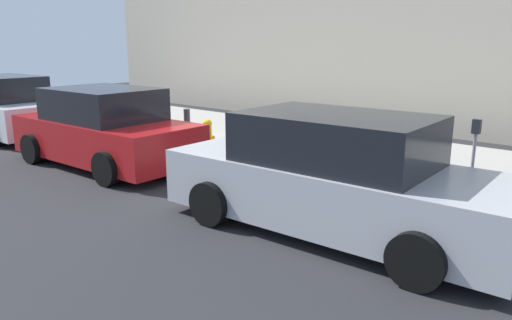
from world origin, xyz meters
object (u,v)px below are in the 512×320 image
at_px(suitcase_red_1, 367,163).
at_px(suitcase_maroon_2, 344,164).
at_px(suitcase_olive_0, 391,170).
at_px(suitcase_navy_3, 318,154).
at_px(suitcase_black_4, 297,150).
at_px(suitcase_teal_5, 276,149).
at_px(parked_car_white_2, 3,108).
at_px(parking_meter, 474,148).
at_px(suitcase_olive_7, 241,141).
at_px(fire_hydrant, 207,134).
at_px(parked_car_red_1, 105,130).
at_px(parked_car_silver_0, 335,178).
at_px(bollard_post, 187,129).
at_px(suitcase_silver_6, 259,148).

xyz_separation_m(suitcase_red_1, suitcase_maroon_2, (0.47, -0.05, -0.11)).
bearing_deg(suitcase_olive_0, suitcase_navy_3, 0.19).
distance_m(suitcase_black_4, suitcase_teal_5, 0.51).
height_order(suitcase_teal_5, parked_car_white_2, parked_car_white_2).
bearing_deg(parking_meter, suitcase_black_4, 4.75).
bearing_deg(suitcase_olive_7, fire_hydrant, 3.77).
relative_size(suitcase_black_4, parked_car_red_1, 0.18).
height_order(suitcase_red_1, parking_meter, parking_meter).
relative_size(suitcase_navy_3, parked_car_red_1, 0.18).
height_order(suitcase_navy_3, parked_car_red_1, parked_car_red_1).
bearing_deg(parked_car_silver_0, suitcase_red_1, -73.49).
height_order(suitcase_teal_5, parking_meter, parking_meter).
xyz_separation_m(suitcase_navy_3, suitcase_black_4, (0.53, -0.05, -0.01)).
bearing_deg(parked_car_silver_0, parked_car_red_1, 0.00).
bearing_deg(suitcase_black_4, parked_car_silver_0, 136.79).
bearing_deg(suitcase_navy_3, parked_car_white_2, 11.76).
relative_size(parked_car_red_1, parked_car_white_2, 0.99).
xyz_separation_m(suitcase_navy_3, suitcase_teal_5, (1.03, -0.03, -0.06)).
bearing_deg(parked_car_red_1, bollard_post, -104.81).
xyz_separation_m(suitcase_olive_0, suitcase_red_1, (0.46, -0.01, 0.06)).
xyz_separation_m(suitcase_olive_0, suitcase_navy_3, (1.46, 0.00, 0.06)).
bearing_deg(suitcase_olive_0, parking_meter, -165.35).
height_order(suitcase_maroon_2, parked_car_white_2, parked_car_white_2).
height_order(suitcase_black_4, fire_hydrant, suitcase_black_4).
bearing_deg(parked_car_silver_0, suitcase_olive_0, -86.64).
height_order(suitcase_maroon_2, bollard_post, bollard_post).
distance_m(parking_meter, parked_car_white_2, 12.08).
distance_m(parked_car_silver_0, parked_car_white_2, 10.80).
bearing_deg(suitcase_teal_5, fire_hydrant, -0.98).
height_order(fire_hydrant, bollard_post, bollard_post).
bearing_deg(parked_car_white_2, suitcase_black_4, -167.24).
distance_m(suitcase_olive_7, parked_car_red_1, 2.87).
bearing_deg(parked_car_silver_0, suitcase_maroon_2, -62.13).
relative_size(suitcase_maroon_2, parked_car_red_1, 0.14).
relative_size(suitcase_olive_0, fire_hydrant, 1.21).
xyz_separation_m(suitcase_silver_6, parking_meter, (-4.21, -0.20, 0.57)).
xyz_separation_m(parking_meter, parked_car_silver_0, (1.07, 2.23, -0.20)).
relative_size(suitcase_maroon_2, suitcase_black_4, 0.76).
bearing_deg(fire_hydrant, suitcase_olive_7, -176.23).
bearing_deg(bollard_post, suitcase_teal_5, -177.44).
distance_m(suitcase_maroon_2, fire_hydrant, 3.61).
bearing_deg(parked_car_silver_0, suitcase_olive_7, -29.18).
bearing_deg(fire_hydrant, suitcase_red_1, 179.27).
distance_m(parking_meter, parked_car_red_1, 7.09).
height_order(suitcase_maroon_2, parked_car_silver_0, parked_car_silver_0).
xyz_separation_m(suitcase_maroon_2, suitcase_black_4, (1.05, 0.01, 0.10)).
distance_m(suitcase_black_4, suitcase_olive_7, 1.57).
bearing_deg(suitcase_olive_0, parked_car_red_1, 19.17).
distance_m(suitcase_teal_5, parked_car_white_2, 8.43).
xyz_separation_m(suitcase_teal_5, bollard_post, (2.57, 0.11, 0.13)).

